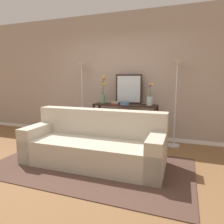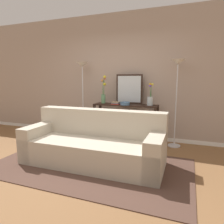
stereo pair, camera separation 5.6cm
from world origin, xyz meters
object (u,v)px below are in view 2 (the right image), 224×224
floor_lamp_left (82,79)px  wall_mirror (129,89)px  fruit_bowl (125,103)px  console_table (125,116)px  book_stack (116,103)px  vase_short_flowers (150,99)px  floor_lamp_right (177,79)px  book_row_under_console (108,137)px  couch (94,145)px  vase_tall_flowers (104,93)px

floor_lamp_left → wall_mirror: bearing=6.4°
fruit_bowl → wall_mirror: bearing=87.5°
console_table → book_stack: book_stack is taller
floor_lamp_left → book_stack: size_ratio=9.21×
floor_lamp_left → vase_short_flowers: 1.68m
floor_lamp_right → fruit_bowl: (-1.05, -0.15, -0.52)m
floor_lamp_left → wall_mirror: (1.12, 0.12, -0.23)m
vase_short_flowers → book_row_under_console: vase_short_flowers is taller
book_row_under_console → vase_short_flowers: bearing=-0.2°
floor_lamp_left → fruit_bowl: bearing=-7.6°
fruit_bowl → book_row_under_console: size_ratio=0.58×
console_table → book_row_under_console: 0.68m
console_table → fruit_bowl: size_ratio=6.85×
couch → book_row_under_console: couch is taller
console_table → vase_tall_flowers: bearing=176.9°
fruit_bowl → vase_short_flowers: bearing=12.3°
floor_lamp_right → vase_short_flowers: bearing=-176.4°
couch → floor_lamp_left: size_ratio=1.30×
wall_mirror → vase_tall_flowers: size_ratio=1.04×
floor_lamp_right → book_stack: bearing=-174.9°
wall_mirror → vase_tall_flowers: 0.60m
floor_lamp_right → wall_mirror: bearing=173.1°
floor_lamp_right → book_row_under_console: 2.01m
floor_lamp_right → vase_short_flowers: 0.67m
couch → book_row_under_console: size_ratio=6.52×
wall_mirror → fruit_bowl: size_ratio=3.17×
couch → book_row_under_console: 1.40m
couch → floor_lamp_left: (-0.95, 1.38, 1.10)m
book_row_under_console → fruit_bowl: bearing=-15.0°
book_stack → book_row_under_console: (-0.21, 0.08, -0.82)m
wall_mirror → fruit_bowl: bearing=-92.5°
vase_tall_flowers → console_table: bearing=-3.1°
vase_tall_flowers → wall_mirror: bearing=12.3°
floor_lamp_left → book_row_under_console: size_ratio=5.03×
console_table → vase_tall_flowers: 0.74m
console_table → floor_lamp_left: floor_lamp_left is taller
floor_lamp_right → book_row_under_console: (-1.48, -0.03, -1.36)m
vase_tall_flowers → book_row_under_console: 1.05m
wall_mirror → vase_short_flowers: (0.51, -0.16, -0.19)m
console_table → book_stack: bearing=-157.5°
couch → wall_mirror: size_ratio=3.53×
floor_lamp_right → vase_short_flowers: (-0.53, -0.03, -0.42)m
console_table → floor_lamp_right: bearing=1.6°
vase_short_flowers → book_row_under_console: size_ratio=1.32×
couch → fruit_bowl: fruit_bowl is taller
console_table → vase_short_flowers: size_ratio=3.02×
floor_lamp_right → vase_tall_flowers: (-1.61, -0.00, -0.31)m
vase_tall_flowers → vase_short_flowers: bearing=-1.7°
book_row_under_console → floor_lamp_left: bearing=177.4°
vase_tall_flowers → fruit_bowl: size_ratio=3.06×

